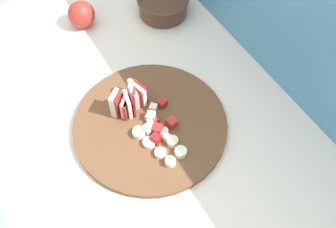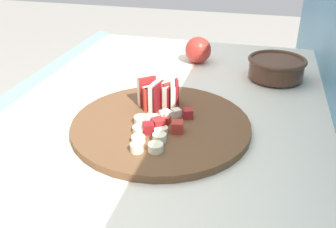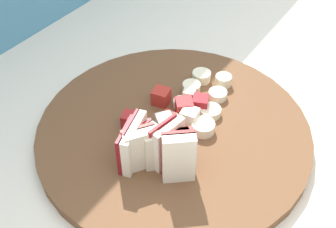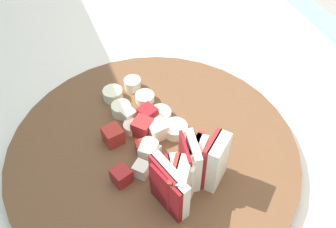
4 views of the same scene
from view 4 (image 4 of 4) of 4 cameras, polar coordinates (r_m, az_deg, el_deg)
The scene contains 4 objects.
cutting_board at distance 0.49m, azimuth -2.17°, elevation -5.62°, with size 0.35×0.35×0.02m, color brown.
apple_wedge_fan at distance 0.43m, azimuth 2.48°, elevation -8.68°, with size 0.07×0.09×0.07m.
apple_dice_pile at distance 0.48m, azimuth -4.14°, elevation -3.55°, with size 0.11×0.08×0.02m.
banana_slice_rows at distance 0.52m, azimuth -3.88°, elevation 0.42°, with size 0.13×0.08×0.02m.
Camera 4 is at (-0.27, 0.12, 1.31)m, focal length 42.62 mm.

